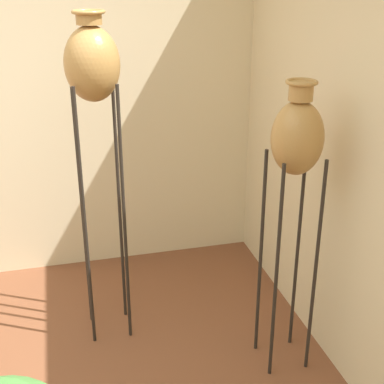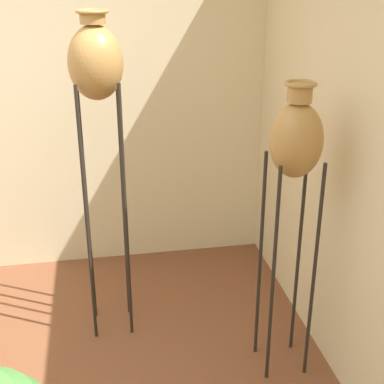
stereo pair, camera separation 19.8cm
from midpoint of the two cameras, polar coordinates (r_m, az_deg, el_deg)
vase_stand_tall at (r=2.96m, az=-8.26°, el=12.54°), size 0.30×0.30×1.95m
vase_stand_medium at (r=2.72m, az=13.07°, el=4.64°), size 0.27×0.27×1.65m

